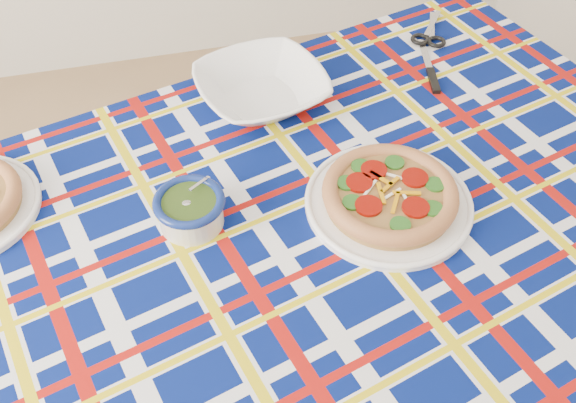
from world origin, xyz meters
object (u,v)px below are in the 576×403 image
object	(u,v)px
main_focaccia_plate	(390,194)
serving_bowl	(262,89)
pesto_bowl	(190,208)
dining_table	(305,249)

from	to	relation	value
main_focaccia_plate	serving_bowl	distance (m)	0.42
main_focaccia_plate	serving_bowl	world-z (taller)	serving_bowl
pesto_bowl	serving_bowl	world-z (taller)	pesto_bowl
main_focaccia_plate	dining_table	bearing A→B (deg)	-178.04
pesto_bowl	dining_table	bearing A→B (deg)	-14.69
dining_table	serving_bowl	xyz separation A→B (m)	(-0.00, 0.39, 0.12)
dining_table	serving_bowl	world-z (taller)	serving_bowl
dining_table	main_focaccia_plate	xyz separation A→B (m)	(0.17, 0.01, 0.12)
serving_bowl	main_focaccia_plate	bearing A→B (deg)	-65.62
pesto_bowl	serving_bowl	size ratio (longest dim) A/B	0.47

